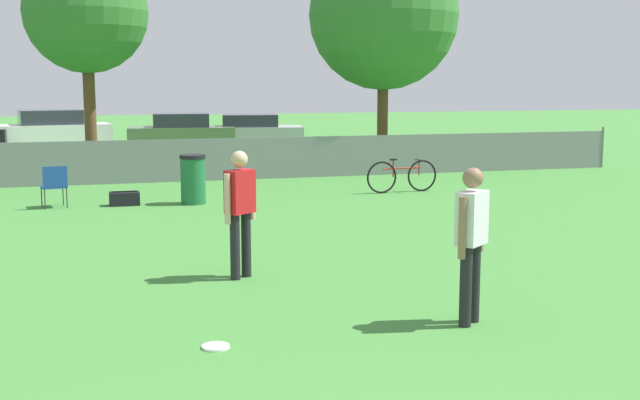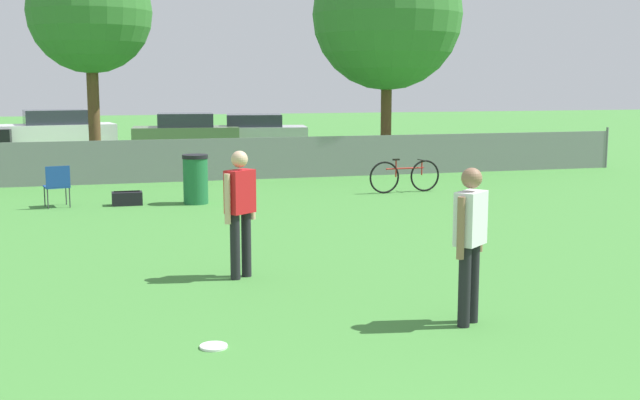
{
  "view_description": "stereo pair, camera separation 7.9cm",
  "coord_description": "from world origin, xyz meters",
  "px_view_note": "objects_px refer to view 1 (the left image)",
  "views": [
    {
      "loc": [
        -1.63,
        -2.76,
        2.58
      ],
      "look_at": [
        1.22,
        7.12,
        1.05
      ],
      "focal_mm": 45.0,
      "sensor_mm": 36.0,
      "label": 1
    },
    {
      "loc": [
        -1.55,
        -2.78,
        2.58
      ],
      "look_at": [
        1.22,
        7.12,
        1.05
      ],
      "focal_mm": 45.0,
      "sensor_mm": 36.0,
      "label": 2
    }
  ],
  "objects_px": {
    "bicycle_sideline": "(402,176)",
    "parked_car_white": "(51,130)",
    "tree_far_right": "(384,15)",
    "player_receiver_white": "(471,235)",
    "folding_chair_sideline": "(54,184)",
    "trash_bin": "(193,179)",
    "parked_car_silver": "(250,131)",
    "frisbee_disc": "(216,347)",
    "parked_car_olive": "(182,132)",
    "player_thrower_red": "(240,205)",
    "gear_bag_sideline": "(124,199)",
    "tree_near_pole": "(86,12)"
  },
  "relations": [
    {
      "from": "player_thrower_red",
      "to": "trash_bin",
      "type": "distance_m",
      "value": 6.69
    },
    {
      "from": "player_receiver_white",
      "to": "parked_car_white",
      "type": "bearing_deg",
      "value": 62.71
    },
    {
      "from": "player_thrower_red",
      "to": "frisbee_disc",
      "type": "bearing_deg",
      "value": -141.52
    },
    {
      "from": "player_thrower_red",
      "to": "trash_bin",
      "type": "bearing_deg",
      "value": 52.19
    },
    {
      "from": "player_thrower_red",
      "to": "folding_chair_sideline",
      "type": "distance_m",
      "value": 7.38
    },
    {
      "from": "frisbee_disc",
      "to": "parked_car_olive",
      "type": "xyz_separation_m",
      "value": [
        2.25,
        23.09,
        0.65
      ]
    },
    {
      "from": "frisbee_disc",
      "to": "bicycle_sideline",
      "type": "xyz_separation_m",
      "value": [
        5.88,
        9.8,
        0.37
      ]
    },
    {
      "from": "frisbee_disc",
      "to": "parked_car_olive",
      "type": "height_order",
      "value": "parked_car_olive"
    },
    {
      "from": "parked_car_white",
      "to": "tree_far_right",
      "type": "bearing_deg",
      "value": -54.32
    },
    {
      "from": "player_receiver_white",
      "to": "bicycle_sideline",
      "type": "height_order",
      "value": "player_receiver_white"
    },
    {
      "from": "tree_near_pole",
      "to": "folding_chair_sideline",
      "type": "relative_size",
      "value": 7.02
    },
    {
      "from": "trash_bin",
      "to": "parked_car_white",
      "type": "relative_size",
      "value": 0.23
    },
    {
      "from": "player_thrower_red",
      "to": "bicycle_sideline",
      "type": "distance_m",
      "value": 8.77
    },
    {
      "from": "player_thrower_red",
      "to": "bicycle_sideline",
      "type": "height_order",
      "value": "player_thrower_red"
    },
    {
      "from": "trash_bin",
      "to": "parked_car_silver",
      "type": "xyz_separation_m",
      "value": [
        3.97,
        13.98,
        0.11
      ]
    },
    {
      "from": "parked_car_white",
      "to": "parked_car_silver",
      "type": "distance_m",
      "value": 7.66
    },
    {
      "from": "frisbee_disc",
      "to": "folding_chair_sideline",
      "type": "distance_m",
      "value": 9.79
    },
    {
      "from": "bicycle_sideline",
      "to": "parked_car_silver",
      "type": "distance_m",
      "value": 13.6
    },
    {
      "from": "bicycle_sideline",
      "to": "trash_bin",
      "type": "xyz_separation_m",
      "value": [
        -4.91,
        -0.41,
        0.14
      ]
    },
    {
      "from": "trash_bin",
      "to": "parked_car_olive",
      "type": "relative_size",
      "value": 0.25
    },
    {
      "from": "parked_car_olive",
      "to": "parked_car_silver",
      "type": "xyz_separation_m",
      "value": [
        2.68,
        0.27,
        -0.03
      ]
    },
    {
      "from": "folding_chair_sideline",
      "to": "parked_car_silver",
      "type": "distance_m",
      "value": 15.33
    },
    {
      "from": "bicycle_sideline",
      "to": "gear_bag_sideline",
      "type": "bearing_deg",
      "value": 178.41
    },
    {
      "from": "tree_near_pole",
      "to": "gear_bag_sideline",
      "type": "relative_size",
      "value": 9.86
    },
    {
      "from": "frisbee_disc",
      "to": "gear_bag_sideline",
      "type": "relative_size",
      "value": 0.44
    },
    {
      "from": "gear_bag_sideline",
      "to": "frisbee_disc",
      "type": "bearing_deg",
      "value": -87.3
    },
    {
      "from": "folding_chair_sideline",
      "to": "parked_car_white",
      "type": "relative_size",
      "value": 0.19
    },
    {
      "from": "tree_near_pole",
      "to": "parked_car_white",
      "type": "xyz_separation_m",
      "value": [
        -1.46,
        9.74,
        -3.71
      ]
    },
    {
      "from": "tree_far_right",
      "to": "bicycle_sideline",
      "type": "distance_m",
      "value": 6.77
    },
    {
      "from": "trash_bin",
      "to": "parked_car_white",
      "type": "height_order",
      "value": "parked_car_white"
    },
    {
      "from": "gear_bag_sideline",
      "to": "parked_car_silver",
      "type": "height_order",
      "value": "parked_car_silver"
    },
    {
      "from": "frisbee_disc",
      "to": "parked_car_silver",
      "type": "xyz_separation_m",
      "value": [
        4.93,
        23.36,
        0.62
      ]
    },
    {
      "from": "bicycle_sideline",
      "to": "parked_car_white",
      "type": "bearing_deg",
      "value": 114.9
    },
    {
      "from": "gear_bag_sideline",
      "to": "parked_car_silver",
      "type": "bearing_deg",
      "value": 68.69
    },
    {
      "from": "player_receiver_white",
      "to": "parked_car_white",
      "type": "xyz_separation_m",
      "value": [
        -5.25,
        25.13,
        -0.27
      ]
    },
    {
      "from": "folding_chair_sideline",
      "to": "player_thrower_red",
      "type": "bearing_deg",
      "value": 99.19
    },
    {
      "from": "player_thrower_red",
      "to": "parked_car_white",
      "type": "height_order",
      "value": "player_thrower_red"
    },
    {
      "from": "tree_far_right",
      "to": "parked_car_olive",
      "type": "relative_size",
      "value": 1.63
    },
    {
      "from": "player_thrower_red",
      "to": "parked_car_olive",
      "type": "height_order",
      "value": "player_thrower_red"
    },
    {
      "from": "bicycle_sideline",
      "to": "parked_car_silver",
      "type": "height_order",
      "value": "parked_car_silver"
    },
    {
      "from": "parked_car_silver",
      "to": "tree_far_right",
      "type": "bearing_deg",
      "value": -65.07
    },
    {
      "from": "folding_chair_sideline",
      "to": "parked_car_silver",
      "type": "height_order",
      "value": "parked_car_silver"
    },
    {
      "from": "tree_far_right",
      "to": "trash_bin",
      "type": "xyz_separation_m",
      "value": [
        -6.35,
        -5.61,
        -3.96
      ]
    },
    {
      "from": "folding_chair_sideline",
      "to": "bicycle_sideline",
      "type": "relative_size",
      "value": 0.49
    },
    {
      "from": "bicycle_sideline",
      "to": "parked_car_white",
      "type": "height_order",
      "value": "parked_car_white"
    },
    {
      "from": "parked_car_olive",
      "to": "tree_far_right",
      "type": "bearing_deg",
      "value": -51.72
    },
    {
      "from": "gear_bag_sideline",
      "to": "parked_car_white",
      "type": "distance_m",
      "value": 15.75
    },
    {
      "from": "trash_bin",
      "to": "parked_car_silver",
      "type": "distance_m",
      "value": 14.53
    },
    {
      "from": "trash_bin",
      "to": "player_thrower_red",
      "type": "bearing_deg",
      "value": -91.83
    },
    {
      "from": "player_receiver_white",
      "to": "parked_car_white",
      "type": "relative_size",
      "value": 0.37
    }
  ]
}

